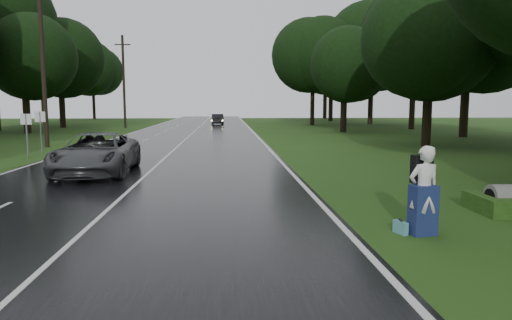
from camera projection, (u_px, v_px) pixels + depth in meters
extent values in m
plane|color=#264815|center=(84.00, 234.00, 10.24)|extent=(160.00, 160.00, 0.00)
cube|color=black|center=(177.00, 147.00, 30.05)|extent=(12.00, 140.00, 0.04)
cube|color=silver|center=(177.00, 147.00, 30.05)|extent=(0.12, 140.00, 0.01)
imported|color=#434547|center=(97.00, 153.00, 18.66)|extent=(2.89, 5.96, 1.64)
imported|color=black|center=(217.00, 119.00, 61.38)|extent=(1.74, 4.34, 1.40)
imported|color=silver|center=(424.00, 191.00, 10.04)|extent=(0.79, 0.59, 1.96)
cube|color=navy|center=(423.00, 210.00, 10.09)|extent=(0.61, 0.46, 1.10)
cube|color=black|center=(422.00, 169.00, 10.27)|extent=(0.48, 0.31, 0.63)
cube|color=teal|center=(400.00, 227.00, 10.21)|extent=(0.23, 0.41, 0.28)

